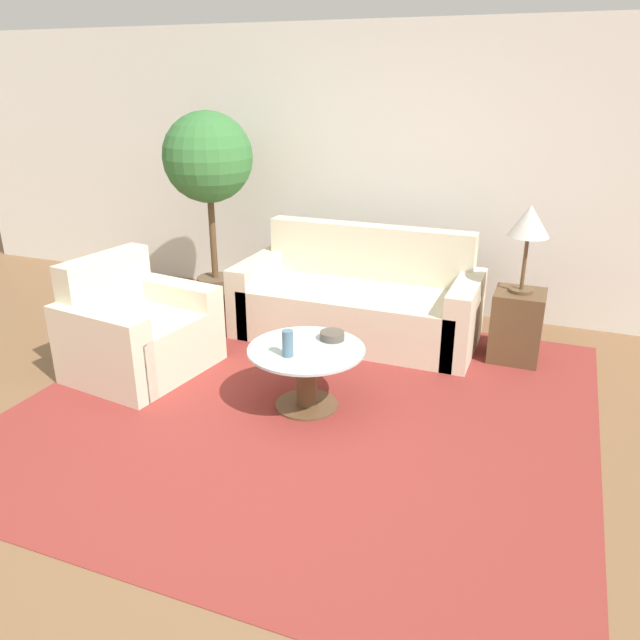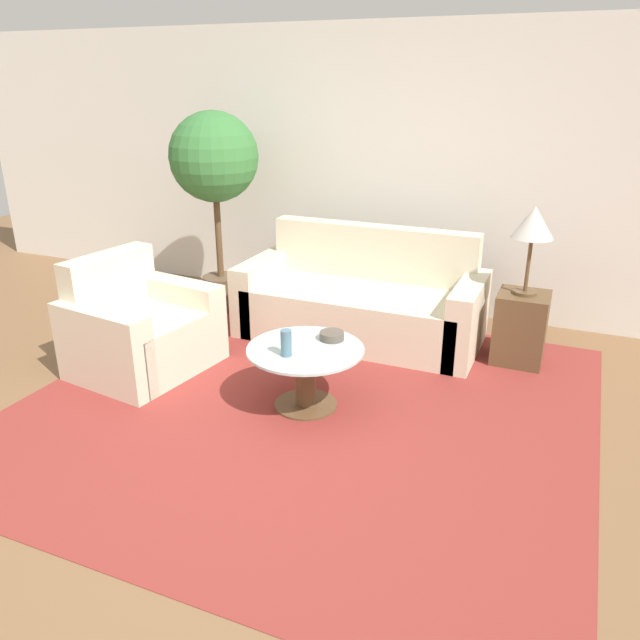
# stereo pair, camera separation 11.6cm
# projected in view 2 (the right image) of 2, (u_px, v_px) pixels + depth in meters

# --- Properties ---
(ground_plane) EXTENTS (14.00, 14.00, 0.00)m
(ground_plane) POSITION_uv_depth(u_px,v_px,m) (228.00, 462.00, 3.69)
(ground_plane) COLOR brown
(wall_back) EXTENTS (10.00, 0.06, 2.60)m
(wall_back) POSITION_uv_depth(u_px,v_px,m) (390.00, 172.00, 5.83)
(wall_back) COLOR white
(wall_back) RESTS_ON ground_plane
(rug) EXTENTS (3.77, 3.59, 0.01)m
(rug) POSITION_uv_depth(u_px,v_px,m) (306.00, 405.00, 4.32)
(rug) COLOR maroon
(rug) RESTS_ON ground_plane
(sofa_main) EXTENTS (2.05, 0.90, 0.92)m
(sofa_main) POSITION_uv_depth(u_px,v_px,m) (363.00, 302.00, 5.43)
(sofa_main) COLOR beige
(sofa_main) RESTS_ON ground_plane
(armchair) EXTENTS (0.96, 1.09, 0.88)m
(armchair) POSITION_uv_depth(u_px,v_px,m) (138.00, 332.00, 4.81)
(armchair) COLOR beige
(armchair) RESTS_ON ground_plane
(coffee_table) EXTENTS (0.79, 0.79, 0.44)m
(coffee_table) POSITION_uv_depth(u_px,v_px,m) (306.00, 369.00, 4.22)
(coffee_table) COLOR brown
(coffee_table) RESTS_ON ground_plane
(side_table) EXTENTS (0.39, 0.39, 0.57)m
(side_table) POSITION_uv_depth(u_px,v_px,m) (520.00, 328.00, 4.91)
(side_table) COLOR brown
(side_table) RESTS_ON ground_plane
(table_lamp) EXTENTS (0.31, 0.31, 0.68)m
(table_lamp) POSITION_uv_depth(u_px,v_px,m) (533.00, 225.00, 4.61)
(table_lamp) COLOR brown
(table_lamp) RESTS_ON side_table
(potted_plant) EXTENTS (0.81, 0.81, 1.86)m
(potted_plant) POSITION_uv_depth(u_px,v_px,m) (214.00, 168.00, 5.64)
(potted_plant) COLOR brown
(potted_plant) RESTS_ON ground_plane
(vase) EXTENTS (0.07, 0.07, 0.18)m
(vase) POSITION_uv_depth(u_px,v_px,m) (286.00, 343.00, 4.02)
(vase) COLOR slate
(vase) RESTS_ON coffee_table
(bowl) EXTENTS (0.17, 0.17, 0.06)m
(bowl) POSITION_uv_depth(u_px,v_px,m) (332.00, 336.00, 4.29)
(bowl) COLOR brown
(bowl) RESTS_ON coffee_table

